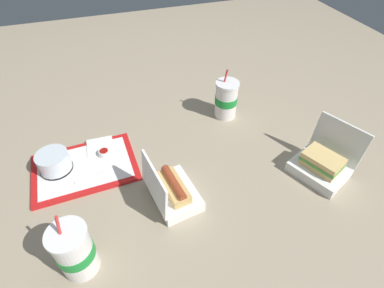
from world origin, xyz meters
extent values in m
plane|color=gray|center=(0.00, 0.00, 0.00)|extent=(3.20, 3.20, 0.00)
cube|color=red|center=(0.36, -0.04, 0.01)|extent=(0.38, 0.28, 0.01)
cube|color=white|center=(0.36, -0.04, 0.01)|extent=(0.34, 0.24, 0.00)
cylinder|color=black|center=(0.46, -0.06, 0.02)|extent=(0.11, 0.11, 0.01)
cylinder|color=#BC7084|center=(0.46, -0.06, 0.04)|extent=(0.09, 0.09, 0.05)
cylinder|color=silver|center=(0.46, -0.06, 0.05)|extent=(0.11, 0.11, 0.07)
cylinder|color=white|center=(0.28, -0.07, 0.03)|extent=(0.04, 0.04, 0.02)
cylinder|color=#9E140F|center=(0.28, -0.07, 0.04)|extent=(0.03, 0.03, 0.01)
cube|color=white|center=(0.30, -0.13, 0.02)|extent=(0.10, 0.10, 0.00)
cube|color=white|center=(0.34, 0.02, 0.02)|extent=(0.11, 0.03, 0.00)
cube|color=white|center=(0.08, 0.19, 0.02)|extent=(0.16, 0.21, 0.04)
cube|color=white|center=(0.15, 0.20, 0.11)|extent=(0.05, 0.19, 0.13)
cube|color=tan|center=(0.08, 0.19, 0.06)|extent=(0.08, 0.16, 0.03)
cylinder|color=brown|center=(0.08, 0.19, 0.08)|extent=(0.05, 0.15, 0.03)
cylinder|color=yellow|center=(0.08, 0.19, 0.09)|extent=(0.03, 0.12, 0.01)
cube|color=white|center=(-0.44, 0.25, 0.02)|extent=(0.21, 0.23, 0.04)
cube|color=white|center=(-0.52, 0.22, 0.11)|extent=(0.10, 0.18, 0.15)
cube|color=#DBB770|center=(-0.44, 0.25, 0.05)|extent=(0.13, 0.15, 0.02)
cube|color=#4C933D|center=(-0.44, 0.25, 0.07)|extent=(0.14, 0.16, 0.01)
cube|color=#DBB770|center=(-0.44, 0.25, 0.08)|extent=(0.13, 0.15, 0.02)
cylinder|color=white|center=(0.39, 0.34, 0.08)|extent=(0.10, 0.10, 0.16)
cylinder|color=#198C33|center=(0.39, 0.34, 0.08)|extent=(0.10, 0.10, 0.04)
cylinder|color=white|center=(0.39, 0.34, 0.17)|extent=(0.10, 0.10, 0.01)
cylinder|color=red|center=(0.40, 0.33, 0.20)|extent=(0.02, 0.01, 0.06)
cylinder|color=white|center=(-0.26, -0.18, 0.08)|extent=(0.09, 0.09, 0.16)
cylinder|color=#198C33|center=(-0.26, -0.18, 0.09)|extent=(0.10, 0.10, 0.03)
cylinder|color=white|center=(-0.26, -0.18, 0.16)|extent=(0.10, 0.10, 0.01)
cylinder|color=red|center=(-0.25, -0.18, 0.20)|extent=(0.01, 0.02, 0.06)
camera|label=1|loc=(0.22, 0.80, 0.83)|focal=28.00mm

